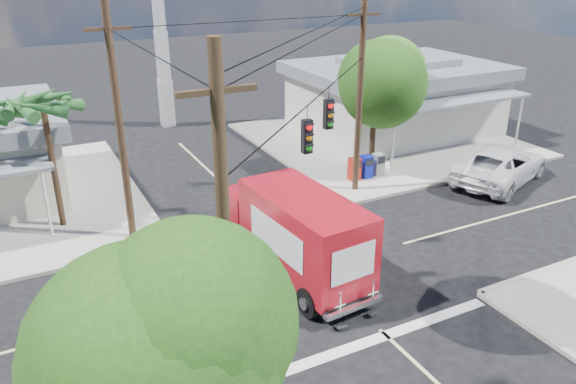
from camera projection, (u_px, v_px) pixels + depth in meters
ground at (314, 268)px, 20.01m from camera, size 120.00×120.00×0.00m
sidewalk_ne at (382, 140)px, 33.45m from camera, size 14.12×14.12×0.14m
road_markings at (335, 288)px, 18.80m from camera, size 32.00×32.00×0.01m
building_ne at (395, 96)px, 34.14m from camera, size 11.80×10.20×4.50m
radio_tower at (161, 36)px, 34.34m from camera, size 0.80×0.80×17.00m
tree_sw_front at (176, 353)px, 9.19m from camera, size 3.88×3.78×6.03m
tree_ne_front at (377, 80)px, 26.69m from camera, size 4.21×4.14×6.66m
tree_ne_back at (392, 79)px, 29.81m from camera, size 3.77×3.66×5.82m
palm_nw_front at (43, 107)px, 20.99m from camera, size 3.01×3.08×5.59m
utility_poles at (251, 137)px, 18.81m from camera, size 12.00×10.68×9.00m
vending_boxes at (366, 167)px, 27.54m from camera, size 1.90×0.50×1.10m
delivery_truck at (294, 232)px, 19.17m from camera, size 2.83×7.33×3.10m
parked_car at (500, 165)px, 27.26m from camera, size 6.81×4.89×1.72m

